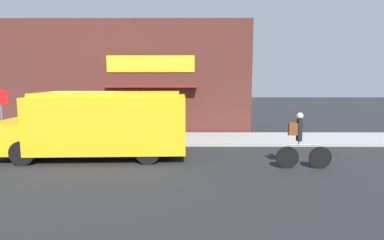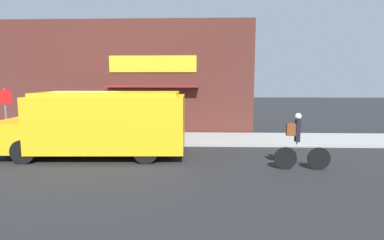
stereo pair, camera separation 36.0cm
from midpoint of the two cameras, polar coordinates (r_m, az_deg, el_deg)
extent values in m
plane|color=#232326|center=(12.80, -20.26, -4.76)|extent=(70.00, 70.00, 0.00)
cube|color=#999993|center=(13.98, -18.42, -3.39)|extent=(28.00, 2.59, 0.13)
cube|color=#4C231E|center=(15.14, -17.07, 7.71)|extent=(14.17, 0.18, 5.50)
cube|color=gold|center=(14.54, -8.61, 10.53)|extent=(4.16, 0.05, 0.78)
cube|color=maroon|center=(14.26, -8.69, 6.37)|extent=(4.37, 0.56, 0.10)
cube|color=yellow|center=(10.73, -15.95, -0.45)|extent=(5.14, 2.56, 1.83)
cube|color=yellow|center=(11.94, -30.62, -2.44)|extent=(1.29, 2.22, 1.01)
cube|color=yellow|center=(10.64, -16.14, 4.78)|extent=(4.73, 2.36, 0.12)
cube|color=black|center=(12.28, -32.81, -4.25)|extent=(0.21, 2.32, 0.24)
cube|color=red|center=(12.47, -20.59, 0.87)|extent=(0.04, 0.44, 0.44)
cylinder|color=black|center=(12.64, -25.95, -3.42)|extent=(0.78, 0.29, 0.77)
cylinder|color=black|center=(10.85, -30.34, -5.42)|extent=(0.78, 0.29, 0.77)
cylinder|color=black|center=(11.62, -8.16, -3.64)|extent=(0.78, 0.29, 0.77)
cylinder|color=black|center=(9.63, -9.47, -6.00)|extent=(0.78, 0.29, 0.77)
cylinder|color=black|center=(9.72, 22.26, -6.65)|extent=(0.67, 0.05, 0.67)
cylinder|color=black|center=(9.42, 16.67, -6.85)|extent=(0.67, 0.05, 0.67)
cylinder|color=#999EA3|center=(9.47, 19.61, -4.49)|extent=(0.93, 0.05, 0.04)
cylinder|color=#999EA3|center=(9.41, 18.64, -4.15)|extent=(0.04, 0.04, 0.12)
cube|color=black|center=(9.34, 18.74, -1.84)|extent=(0.12, 0.20, 0.65)
sphere|color=white|center=(9.28, 18.85, 0.75)|extent=(0.19, 0.19, 0.19)
cube|color=brown|center=(9.28, 17.62, -1.66)|extent=(0.26, 0.14, 0.36)
cylinder|color=slate|center=(14.68, -33.12, 0.78)|extent=(0.07, 0.07, 2.16)
cylinder|color=slate|center=(14.10, -15.52, -1.24)|extent=(0.55, 0.55, 0.82)
cylinder|color=black|center=(14.04, -15.58, 0.49)|extent=(0.56, 0.56, 0.04)
camera|label=1|loc=(0.18, -90.89, -0.12)|focal=28.00mm
camera|label=2|loc=(0.18, 89.11, 0.12)|focal=28.00mm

